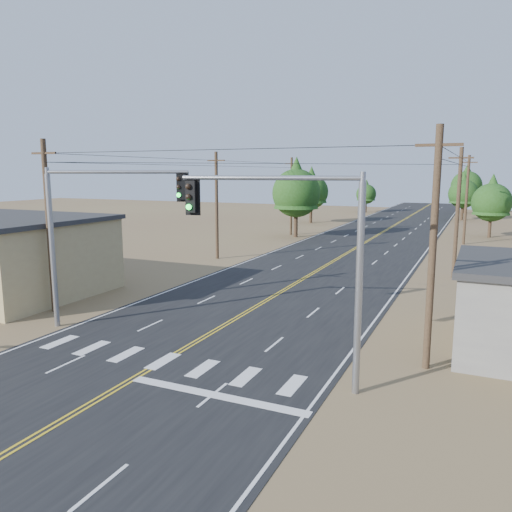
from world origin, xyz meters
The scene contains 16 objects.
ground centered at (0.00, 0.00, 0.00)m, with size 220.00×220.00×0.00m, color olive.
road centered at (0.00, 30.00, 0.01)m, with size 15.00×200.00×0.02m, color black.
utility_pole_left_near centered at (-10.50, 12.00, 5.12)m, with size 1.80×0.30×10.00m.
utility_pole_left_mid centered at (-10.50, 32.00, 5.12)m, with size 1.80×0.30×10.00m.
utility_pole_left_far centered at (-10.50, 52.00, 5.12)m, with size 1.80×0.30×10.00m.
utility_pole_right_near centered at (10.50, 12.00, 5.12)m, with size 1.80×0.30×10.00m.
utility_pole_right_mid centered at (10.50, 32.00, 5.12)m, with size 1.80×0.30×10.00m.
utility_pole_right_far centered at (10.50, 52.00, 5.12)m, with size 1.80×0.30×10.00m.
signal_mast_left centered at (-6.11, 10.67, 5.71)m, with size 6.94×2.87×8.39m.
signal_mast_right centered at (6.38, 8.12, 5.54)m, with size 6.90×1.31×8.17m.
tree_left_near centered at (-9.15, 50.11, 6.15)m, with size 6.03×6.03×10.06m.
tree_left_mid centered at (-13.03, 67.95, 5.56)m, with size 5.45×5.45×9.08m.
tree_left_far centered at (-9.59, 93.28, 4.08)m, with size 4.01×4.01×6.68m.
tree_right_near centered at (13.21, 59.87, 4.89)m, with size 4.79×4.79×7.99m.
tree_right_mid centered at (9.08, 82.97, 4.97)m, with size 4.88×4.88×8.13m.
tree_right_far centered at (9.00, 98.97, 6.01)m, with size 5.89×5.89×9.82m.
Camera 1 is at (12.22, -9.11, 8.16)m, focal length 35.00 mm.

